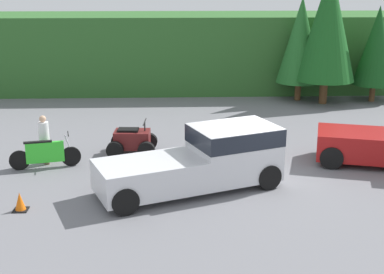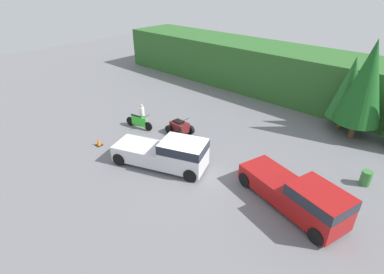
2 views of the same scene
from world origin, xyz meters
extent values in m
plane|color=slate|center=(0.00, 0.00, 0.00)|extent=(80.00, 80.00, 0.00)
cube|color=#2D6028|center=(0.00, 16.00, 2.17)|extent=(44.00, 6.00, 4.35)
cylinder|color=brown|center=(4.26, 12.12, 0.50)|extent=(0.33, 0.33, 0.99)
cone|color=#236628|center=(4.26, 12.12, 3.25)|extent=(2.42, 2.42, 4.51)
cylinder|color=brown|center=(5.42, 11.27, 0.63)|extent=(0.42, 0.42, 1.25)
cone|color=#19561E|center=(5.42, 11.27, 4.11)|extent=(3.06, 3.06, 5.71)
cylinder|color=brown|center=(8.21, 11.68, 0.45)|extent=(0.30, 0.30, 0.91)
cone|color=#144719|center=(8.21, 11.68, 2.98)|extent=(2.22, 2.22, 4.14)
cube|color=maroon|center=(4.23, 1.82, 0.69)|extent=(3.60, 2.72, 0.94)
cylinder|color=black|center=(3.44, 2.96, 0.40)|extent=(0.85, 0.49, 0.81)
cylinder|color=black|center=(2.96, 1.27, 0.40)|extent=(0.85, 0.49, 0.81)
cube|color=silver|center=(-0.61, 0.03, 1.07)|extent=(3.12, 2.74, 1.71)
cube|color=#1E232D|center=(-0.61, 0.03, 1.63)|extent=(3.14, 2.77, 0.55)
cube|color=silver|center=(-3.29, -1.04, 0.69)|extent=(3.65, 2.96, 0.94)
cylinder|color=black|center=(-0.22, 1.13, 0.40)|extent=(0.85, 0.56, 0.81)
cylinder|color=black|center=(0.43, -0.50, 0.40)|extent=(0.85, 0.56, 0.81)
cylinder|color=black|center=(-4.59, -0.61, 0.40)|extent=(0.85, 0.56, 0.81)
cylinder|color=black|center=(-3.94, -2.24, 0.40)|extent=(0.85, 0.56, 0.81)
cylinder|color=black|center=(-6.18, 1.93, 0.35)|extent=(0.70, 0.25, 0.69)
cylinder|color=black|center=(-7.89, 1.56, 0.35)|extent=(0.70, 0.25, 0.69)
cube|color=green|center=(-7.04, 1.75, 0.57)|extent=(1.30, 0.44, 0.73)
cylinder|color=#B7B7BC|center=(-6.23, 1.92, 0.77)|extent=(0.31, 0.11, 0.81)
cylinder|color=black|center=(-6.23, 1.92, 1.18)|extent=(0.16, 0.59, 0.04)
cube|color=black|center=(-7.25, 1.70, 0.96)|extent=(0.96, 0.34, 0.06)
cylinder|color=black|center=(-3.48, 3.72, 0.32)|extent=(0.65, 0.26, 0.63)
cylinder|color=black|center=(-3.55, 2.61, 0.32)|extent=(0.65, 0.26, 0.63)
cylinder|color=black|center=(-4.65, 3.79, 0.32)|extent=(0.65, 0.26, 0.63)
cylinder|color=black|center=(-4.71, 2.68, 0.32)|extent=(0.65, 0.26, 0.63)
cube|color=#5B1919|center=(-4.10, 3.20, 0.57)|extent=(1.37, 0.93, 0.66)
cylinder|color=black|center=(-3.61, 3.17, 1.07)|extent=(0.05, 0.05, 0.35)
cylinder|color=black|center=(-3.61, 3.17, 1.25)|extent=(0.10, 1.04, 0.04)
cube|color=black|center=(-4.24, 3.21, 0.94)|extent=(0.79, 0.53, 0.08)
cylinder|color=brown|center=(-7.18, 2.27, 0.44)|extent=(0.25, 0.25, 0.88)
cylinder|color=brown|center=(-7.08, 2.10, 0.44)|extent=(0.25, 0.25, 0.88)
cylinder|color=white|center=(-7.13, 2.19, 1.21)|extent=(0.50, 0.50, 0.66)
sphere|color=tan|center=(-7.13, 2.19, 1.66)|extent=(0.33, 0.33, 0.24)
cube|color=black|center=(-6.97, -1.84, 0.01)|extent=(0.42, 0.42, 0.03)
cone|color=orange|center=(-6.97, -1.84, 0.28)|extent=(0.32, 0.32, 0.55)
camera|label=1|loc=(-2.59, -16.14, 6.44)|focal=50.00mm
camera|label=2|loc=(9.89, -10.61, 10.49)|focal=28.00mm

